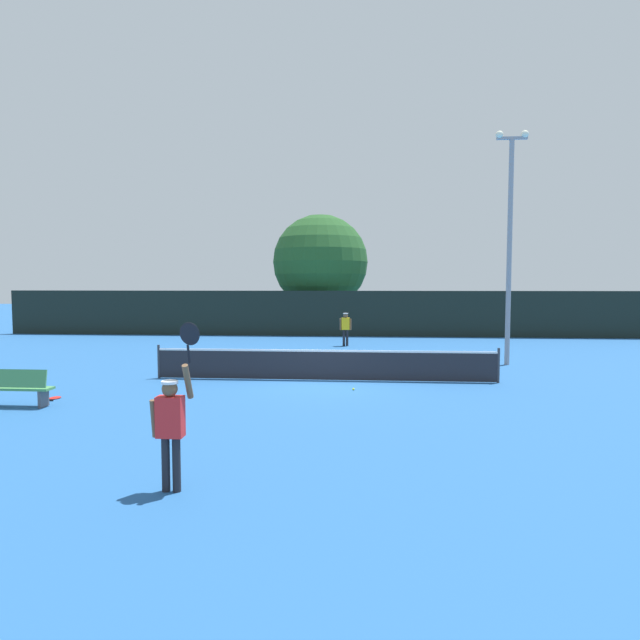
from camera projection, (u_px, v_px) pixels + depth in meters
name	position (u px, v px, depth m)	size (l,w,h in m)	color
ground_plane	(324.00, 380.00, 16.83)	(120.00, 120.00, 0.00)	#235693
tennis_net	(324.00, 364.00, 16.80)	(10.71, 0.08, 1.07)	#232328
perimeter_fence	(342.00, 314.00, 30.90)	(39.74, 0.12, 2.61)	black
player_serving	(171.00, 418.00, 7.79)	(0.67, 0.39, 2.47)	red
player_receiving	(346.00, 326.00, 26.06)	(0.57, 0.24, 1.60)	yellow
tennis_ball	(353.00, 389.00, 15.27)	(0.07, 0.07, 0.07)	#CCE033
spare_racket	(54.00, 398.00, 14.16)	(0.28, 0.52, 0.04)	black
courtside_bench	(14.00, 388.00, 13.19)	(1.80, 0.44, 0.95)	#478C4C
light_pole	(510.00, 234.00, 19.77)	(1.18, 0.28, 8.57)	gray
large_tree	(320.00, 262.00, 34.18)	(6.00, 6.00, 7.38)	brown
parked_car_near	(230.00, 316.00, 37.71)	(2.45, 4.42, 1.69)	navy
parked_car_mid	(293.00, 317.00, 36.26)	(2.05, 4.27, 1.69)	white
parked_car_far	(484.00, 315.00, 38.37)	(2.28, 4.36, 1.69)	black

